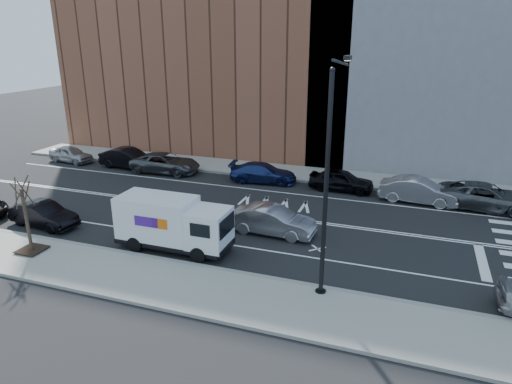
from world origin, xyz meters
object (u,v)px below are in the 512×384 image
Objects in this scene: fedex_van at (173,223)px; far_parked_a at (71,154)px; driving_sedan at (272,220)px; far_parked_b at (129,158)px.

far_parked_a is (-16.03, 11.54, -0.71)m from fedex_van.
fedex_van is at bearing -118.38° from far_parked_a.
fedex_van is 5.31m from driving_sedan.
fedex_van is 15.62m from far_parked_b.
fedex_van is at bearing 132.00° from driving_sedan.
driving_sedan is at bearing -115.81° from far_parked_b.
fedex_van reaches higher than far_parked_a.
driving_sedan is at bearing -104.81° from far_parked_a.
far_parked_b is 1.04× the size of driving_sedan.
far_parked_a is 5.60m from far_parked_b.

